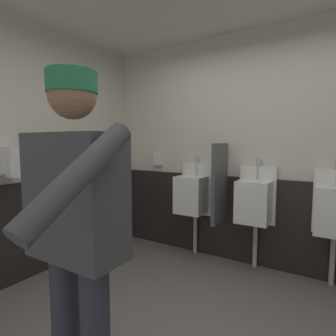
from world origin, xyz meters
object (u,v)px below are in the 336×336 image
(urinal_right, at_px, (335,210))
(soap_dispenser, at_px, (158,159))
(urinal_left, at_px, (192,194))
(person, at_px, (75,222))
(hand_dryer, at_px, (12,162))
(urinal_middle, at_px, (254,201))

(urinal_right, height_order, soap_dispenser, soap_dispenser)
(soap_dispenser, bearing_deg, urinal_left, -11.41)
(person, distance_m, hand_dryer, 1.63)
(urinal_middle, distance_m, soap_dispenser, 1.41)
(person, bearing_deg, soap_dispenser, 114.63)
(urinal_left, height_order, urinal_right, same)
(person, xyz_separation_m, soap_dispenser, (-1.03, 2.24, 0.16))
(hand_dryer, distance_m, soap_dispenser, 1.77)
(urinal_left, relative_size, urinal_middle, 1.00)
(urinal_left, relative_size, soap_dispenser, 6.89)
(urinal_right, height_order, person, person)
(urinal_right, distance_m, hand_dryer, 3.07)
(urinal_right, bearing_deg, soap_dispenser, 176.73)
(hand_dryer, bearing_deg, person, -19.44)
(hand_dryer, bearing_deg, urinal_right, 31.32)
(urinal_left, xyz_separation_m, soap_dispenser, (-0.59, 0.12, 0.41))
(urinal_left, xyz_separation_m, person, (0.43, -2.12, 0.25))
(soap_dispenser, bearing_deg, urinal_right, -3.27)
(urinal_middle, relative_size, person, 0.71)
(urinal_middle, bearing_deg, soap_dispenser, 174.91)
(hand_dryer, bearing_deg, soap_dispenser, 73.49)
(urinal_middle, height_order, urinal_right, same)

